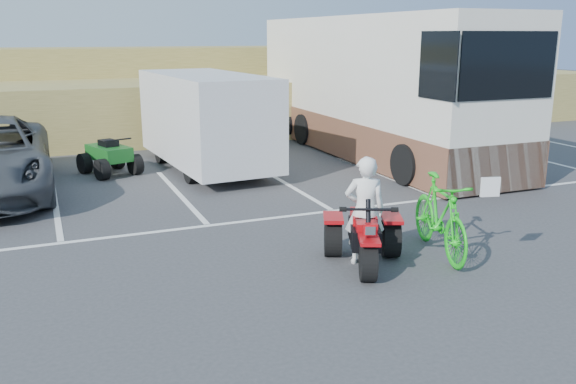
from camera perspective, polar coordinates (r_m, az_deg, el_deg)
name	(u,v)px	position (r m, az deg, el deg)	size (l,w,h in m)	color
ground	(248,268)	(9.77, -3.76, -7.13)	(100.00, 100.00, 0.00)	#39393C
parking_stripes	(227,200)	(13.71, -5.77, -0.78)	(28.00, 5.16, 0.01)	white
grass_embankment	(117,94)	(24.37, -15.69, 8.84)	(40.00, 8.50, 3.10)	olive
red_trike_atv	(364,266)	(9.91, 7.11, -6.90)	(1.28, 1.71, 1.11)	#AA090F
rider	(365,211)	(9.77, 7.19, -1.75)	(0.64, 0.42, 1.77)	white
green_dirt_bike	(440,216)	(10.46, 14.03, -2.20)	(0.63, 2.23, 1.34)	#14BF19
cargo_trailer	(206,118)	(16.76, -7.65, 6.83)	(2.63, 5.70, 2.59)	silver
rv_motorhome	(375,96)	(19.10, 8.15, 8.86)	(2.89, 11.36, 4.08)	silver
quad_atv_blue	(3,207)	(14.51, -25.14, -1.26)	(1.21, 1.62, 1.06)	navy
quad_atv_green	(111,174)	(16.94, -16.26, 1.65)	(1.17, 1.56, 1.02)	#13571A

